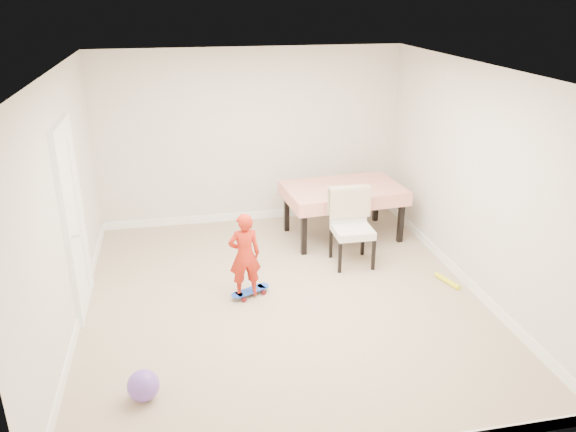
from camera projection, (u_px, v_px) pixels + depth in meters
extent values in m
plane|color=tan|center=(283.00, 299.00, 6.52)|extent=(5.00, 5.00, 0.00)
cube|color=silver|center=(282.00, 72.00, 5.55)|extent=(4.50, 5.00, 0.04)
cube|color=beige|center=(251.00, 138.00, 8.28)|extent=(4.50, 0.04, 2.60)
cube|color=beige|center=(352.00, 315.00, 3.78)|extent=(4.50, 0.04, 2.60)
cube|color=beige|center=(64.00, 208.00, 5.62)|extent=(0.04, 5.00, 2.60)
cube|color=beige|center=(473.00, 180.00, 6.44)|extent=(0.04, 5.00, 2.60)
cube|color=white|center=(74.00, 222.00, 6.00)|extent=(0.11, 0.94, 2.11)
cube|color=white|center=(253.00, 215.00, 8.76)|extent=(4.50, 0.02, 0.12)
cube|color=white|center=(81.00, 315.00, 6.09)|extent=(0.02, 5.00, 0.12)
cube|color=white|center=(461.00, 276.00, 6.91)|extent=(0.02, 5.00, 0.12)
imported|color=red|center=(245.00, 258.00, 6.37)|extent=(0.39, 0.27, 1.01)
sphere|color=#764FBE|center=(143.00, 386.00, 4.88)|extent=(0.28, 0.28, 0.28)
cylinder|color=yellow|center=(447.00, 281.00, 6.85)|extent=(0.17, 0.40, 0.06)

